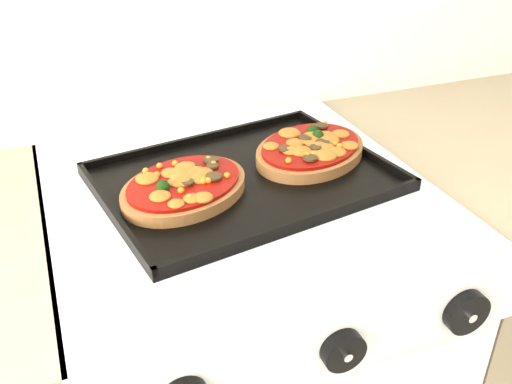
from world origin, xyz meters
name	(u,v)px	position (x,y,z in m)	size (l,w,h in m)	color
stove	(241,382)	(-0.01, 1.70, 0.46)	(0.60, 0.60, 0.91)	white
control_panel	(326,342)	(-0.01, 1.39, 0.85)	(0.60, 0.02, 0.09)	white
knob_center	(343,351)	(0.01, 1.37, 0.85)	(0.06, 0.06, 0.02)	black
knob_right	(466,312)	(0.19, 1.37, 0.85)	(0.06, 0.06, 0.02)	black
baking_tray	(245,176)	(0.01, 1.70, 0.92)	(0.45, 0.33, 0.02)	black
pizza_left	(184,185)	(-0.10, 1.69, 0.94)	(0.21, 0.16, 0.03)	#935E32
pizza_right	(310,148)	(0.14, 1.73, 0.94)	(0.22, 0.16, 0.03)	#935E32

